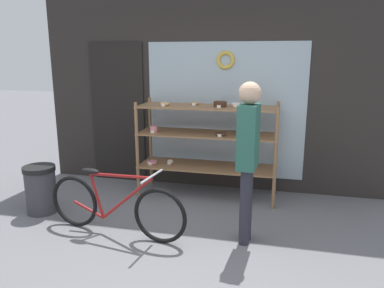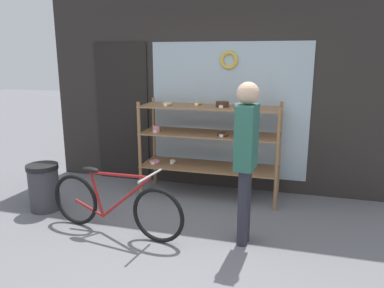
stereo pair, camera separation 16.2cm
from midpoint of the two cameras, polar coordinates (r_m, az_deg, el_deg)
name	(u,v)px [view 2 (the right image)]	position (r m, az deg, el deg)	size (l,w,h in m)	color
ground_plane	(161,264)	(3.70, -3.42, -17.87)	(30.00, 30.00, 0.00)	slate
storefront_facade	(213,62)	(5.38, 4.10, 12.41)	(5.07, 0.13, 3.77)	#2D2826
display_case	(208,137)	(5.07, 3.44, 1.13)	(1.87, 0.59, 1.33)	#8E6642
bicycle	(114,205)	(4.20, -10.73, -9.07)	(1.67, 0.46, 0.73)	black
pedestrian	(246,151)	(3.76, 9.47, -1.12)	(0.22, 0.34, 1.67)	#282833
trash_bin	(44,185)	(5.05, -20.80, -5.90)	(0.39, 0.39, 0.60)	#38383D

